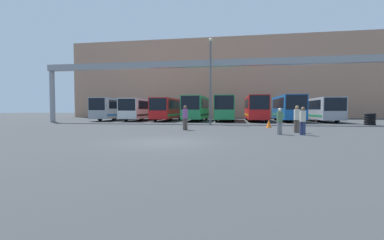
{
  "coord_description": "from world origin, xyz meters",
  "views": [
    {
      "loc": [
        3.24,
        -11.73,
        1.55
      ],
      "look_at": [
        -1.79,
        18.53,
        0.3
      ],
      "focal_mm": 24.0,
      "sensor_mm": 36.0,
      "label": 1
    }
  ],
  "objects_px": {
    "pedestrian_mid_left": "(280,120)",
    "lamp_post": "(210,78)",
    "bus_slot_0": "(118,108)",
    "bus_slot_2": "(168,108)",
    "bus_slot_5": "(255,107)",
    "bus_slot_7": "(319,108)",
    "pedestrian_far_center": "(303,120)",
    "bus_slot_4": "(226,107)",
    "bus_slot_6": "(288,107)",
    "pedestrian_near_left": "(297,118)",
    "bus_slot_3": "(196,107)",
    "bus_slot_1": "(142,108)",
    "tire_stack": "(370,119)",
    "traffic_cone": "(269,124)",
    "pedestrian_near_right": "(185,117)"
  },
  "relations": [
    {
      "from": "pedestrian_near_left",
      "to": "lamp_post",
      "type": "xyz_separation_m",
      "value": [
        -6.59,
        8.73,
        3.87
      ]
    },
    {
      "from": "bus_slot_2",
      "to": "pedestrian_near_left",
      "type": "distance_m",
      "value": 21.98
    },
    {
      "from": "bus_slot_4",
      "to": "bus_slot_6",
      "type": "bearing_deg",
      "value": -2.83
    },
    {
      "from": "bus_slot_6",
      "to": "bus_slot_7",
      "type": "xyz_separation_m",
      "value": [
        4.04,
        0.61,
        -0.19
      ]
    },
    {
      "from": "bus_slot_5",
      "to": "bus_slot_7",
      "type": "height_order",
      "value": "bus_slot_5"
    },
    {
      "from": "bus_slot_1",
      "to": "traffic_cone",
      "type": "relative_size",
      "value": 16.02
    },
    {
      "from": "bus_slot_7",
      "to": "traffic_cone",
      "type": "bearing_deg",
      "value": -121.36
    },
    {
      "from": "bus_slot_4",
      "to": "lamp_post",
      "type": "height_order",
      "value": "lamp_post"
    },
    {
      "from": "bus_slot_0",
      "to": "pedestrian_near_right",
      "type": "height_order",
      "value": "bus_slot_0"
    },
    {
      "from": "pedestrian_near_left",
      "to": "pedestrian_near_right",
      "type": "bearing_deg",
      "value": 25.59
    },
    {
      "from": "bus_slot_0",
      "to": "pedestrian_near_right",
      "type": "distance_m",
      "value": 22.1
    },
    {
      "from": "bus_slot_6",
      "to": "lamp_post",
      "type": "xyz_separation_m",
      "value": [
        -9.35,
        -8.55,
        2.94
      ]
    },
    {
      "from": "bus_slot_6",
      "to": "pedestrian_near_right",
      "type": "distance_m",
      "value": 19.38
    },
    {
      "from": "pedestrian_far_center",
      "to": "pedestrian_mid_left",
      "type": "xyz_separation_m",
      "value": [
        -1.32,
        0.16,
        -0.03
      ]
    },
    {
      "from": "pedestrian_far_center",
      "to": "pedestrian_near_left",
      "type": "distance_m",
      "value": 1.53
    },
    {
      "from": "bus_slot_1",
      "to": "pedestrian_near_right",
      "type": "distance_m",
      "value": 19.19
    },
    {
      "from": "pedestrian_far_center",
      "to": "tire_stack",
      "type": "height_order",
      "value": "pedestrian_far_center"
    },
    {
      "from": "pedestrian_far_center",
      "to": "lamp_post",
      "type": "height_order",
      "value": "lamp_post"
    },
    {
      "from": "bus_slot_5",
      "to": "tire_stack",
      "type": "height_order",
      "value": "bus_slot_5"
    },
    {
      "from": "bus_slot_0",
      "to": "bus_slot_5",
      "type": "distance_m",
      "value": 20.19
    },
    {
      "from": "bus_slot_0",
      "to": "tire_stack",
      "type": "height_order",
      "value": "bus_slot_0"
    },
    {
      "from": "pedestrian_mid_left",
      "to": "bus_slot_2",
      "type": "bearing_deg",
      "value": -72.44
    },
    {
      "from": "bus_slot_1",
      "to": "pedestrian_far_center",
      "type": "relative_size",
      "value": 6.25
    },
    {
      "from": "pedestrian_far_center",
      "to": "pedestrian_near_right",
      "type": "relative_size",
      "value": 0.93
    },
    {
      "from": "bus_slot_4",
      "to": "lamp_post",
      "type": "relative_size",
      "value": 1.21
    },
    {
      "from": "bus_slot_2",
      "to": "pedestrian_far_center",
      "type": "distance_m",
      "value": 23.22
    },
    {
      "from": "bus_slot_7",
      "to": "pedestrian_near_right",
      "type": "relative_size",
      "value": 6.09
    },
    {
      "from": "bus_slot_5",
      "to": "traffic_cone",
      "type": "xyz_separation_m",
      "value": [
        0.1,
        -13.29,
        -1.57
      ]
    },
    {
      "from": "bus_slot_0",
      "to": "traffic_cone",
      "type": "xyz_separation_m",
      "value": [
        20.29,
        -13.57,
        -1.47
      ]
    },
    {
      "from": "bus_slot_3",
      "to": "bus_slot_1",
      "type": "bearing_deg",
      "value": 178.76
    },
    {
      "from": "bus_slot_0",
      "to": "traffic_cone",
      "type": "height_order",
      "value": "bus_slot_0"
    },
    {
      "from": "bus_slot_2",
      "to": "traffic_cone",
      "type": "height_order",
      "value": "bus_slot_2"
    },
    {
      "from": "bus_slot_1",
      "to": "pedestrian_near_right",
      "type": "relative_size",
      "value": 5.79
    },
    {
      "from": "bus_slot_5",
      "to": "bus_slot_4",
      "type": "bearing_deg",
      "value": -174.11
    },
    {
      "from": "bus_slot_1",
      "to": "bus_slot_2",
      "type": "relative_size",
      "value": 1.04
    },
    {
      "from": "bus_slot_2",
      "to": "pedestrian_near_left",
      "type": "height_order",
      "value": "bus_slot_2"
    },
    {
      "from": "bus_slot_3",
      "to": "pedestrian_far_center",
      "type": "height_order",
      "value": "bus_slot_3"
    },
    {
      "from": "bus_slot_3",
      "to": "bus_slot_7",
      "type": "relative_size",
      "value": 0.92
    },
    {
      "from": "bus_slot_5",
      "to": "lamp_post",
      "type": "distance_m",
      "value": 11.16
    },
    {
      "from": "bus_slot_3",
      "to": "pedestrian_near_left",
      "type": "xyz_separation_m",
      "value": [
        9.36,
        -17.43,
        -0.93
      ]
    },
    {
      "from": "bus_slot_0",
      "to": "bus_slot_2",
      "type": "relative_size",
      "value": 1.19
    },
    {
      "from": "pedestrian_mid_left",
      "to": "lamp_post",
      "type": "xyz_separation_m",
      "value": [
        -5.26,
        10.1,
        3.96
      ]
    },
    {
      "from": "pedestrian_mid_left",
      "to": "traffic_cone",
      "type": "relative_size",
      "value": 2.46
    },
    {
      "from": "bus_slot_0",
      "to": "bus_slot_7",
      "type": "height_order",
      "value": "bus_slot_0"
    },
    {
      "from": "bus_slot_6",
      "to": "pedestrian_mid_left",
      "type": "bearing_deg",
      "value": -102.35
    },
    {
      "from": "bus_slot_4",
      "to": "tire_stack",
      "type": "relative_size",
      "value": 9.02
    },
    {
      "from": "bus_slot_2",
      "to": "traffic_cone",
      "type": "bearing_deg",
      "value": -45.94
    },
    {
      "from": "bus_slot_6",
      "to": "bus_slot_7",
      "type": "relative_size",
      "value": 0.89
    },
    {
      "from": "lamp_post",
      "to": "traffic_cone",
      "type": "bearing_deg",
      "value": -36.01
    },
    {
      "from": "bus_slot_6",
      "to": "pedestrian_mid_left",
      "type": "relative_size",
      "value": 6.1
    }
  ]
}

